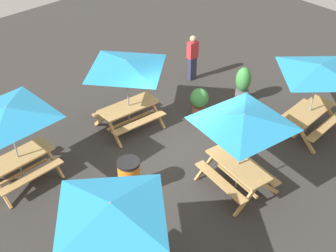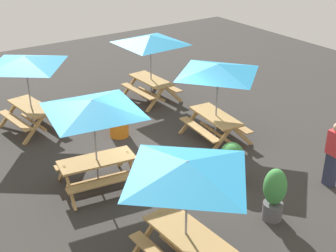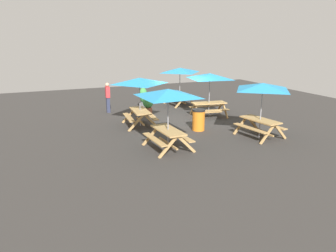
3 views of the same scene
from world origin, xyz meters
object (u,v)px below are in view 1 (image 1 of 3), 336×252
Objects in this scene: trash_bin_orange at (129,176)px; potted_plant_1 at (243,84)px; potted_plant_0 at (199,102)px; picnic_table_1 at (8,118)px; picnic_table_4 at (243,125)px; person_standing at (192,57)px; picnic_table_3 at (111,214)px; picnic_table_0 at (126,70)px; picnic_table_2 at (318,74)px.

trash_bin_orange is 0.79× the size of potted_plant_1.
trash_bin_orange is 0.96× the size of potted_plant_0.
picnic_table_1 is 7.49m from potted_plant_1.
potted_plant_1 is (3.28, 2.56, -1.33)m from picnic_table_4.
picnic_table_4 reaches higher than potted_plant_0.
picnic_table_1 is 5.80m from potted_plant_0.
picnic_table_4 is at bearing -48.15° from picnic_table_1.
person_standing reaches higher than trash_bin_orange.
picnic_table_4 reaches higher than potted_plant_1.
trash_bin_orange is (-2.13, 1.76, -1.49)m from picnic_table_4.
picnic_table_3 is at bearing -151.52° from potted_plant_0.
picnic_table_3 is 1.40× the size of person_standing.
trash_bin_orange is 6.01m from person_standing.
picnic_table_3 reaches higher than potted_plant_0.
potted_plant_0 is at bearing -14.42° from picnic_table_1.
potted_plant_0 is at bearing -24.03° from picnic_table_0.
picnic_table_1 is at bearing 52.82° from picnic_table_4.
picnic_table_2 is 1.00× the size of picnic_table_3.
picnic_table_3 reaches higher than potted_plant_1.
picnic_table_4 is 3.14m from trash_bin_orange.
picnic_table_1 is at bearing -175.85° from picnic_table_0.
picnic_table_2 is at bearing -82.43° from person_standing.
person_standing is (-0.29, 4.57, -1.10)m from picnic_table_2.
picnic_table_4 is 2.25× the size of potted_plant_1.
potted_plant_0 is (1.92, -1.09, -1.42)m from picnic_table_0.
picnic_table_4 is (4.02, 0.16, 0.00)m from picnic_table_3.
picnic_table_0 is 5.36m from picnic_table_2.
picnic_table_0 is at bearing -3.76° from picnic_table_1.
picnic_table_3 is at bearing -141.77° from person_standing.
picnic_table_0 reaches higher than trash_bin_orange.
picnic_table_1 is at bearing 148.65° from picnic_table_2.
picnic_table_2 is at bearing -79.34° from picnic_table_4.
picnic_table_4 reaches higher than person_standing.
person_standing is at bearing 90.41° from picnic_table_2.
picnic_table_4 is at bearing 178.85° from picnic_table_2.
picnic_table_3 is at bearing 100.92° from picnic_table_4.
trash_bin_orange is 0.59× the size of person_standing.
picnic_table_1 is 3.27m from trash_bin_orange.
potted_plant_0 is (5.50, -1.17, -1.42)m from picnic_table_1.
person_standing is at bearing 2.94° from picnic_table_1.
picnic_table_1 reaches higher than person_standing.
picnic_table_1 and picnic_table_2 have the same top height.
picnic_table_4 is at bearing -79.40° from picnic_table_0.
picnic_table_1 is 1.01× the size of picnic_table_4.
picnic_table_0 and picnic_table_4 have the same top height.
person_standing is (-0.18, 2.14, 0.23)m from potted_plant_1.
picnic_table_0 is 3.70m from person_standing.
picnic_table_0 is 5.52m from picnic_table_3.
picnic_table_3 is (-0.09, -4.20, 0.00)m from picnic_table_1.
trash_bin_orange is at bearing -163.32° from potted_plant_0.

